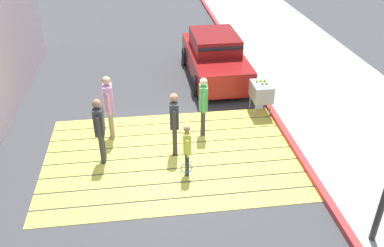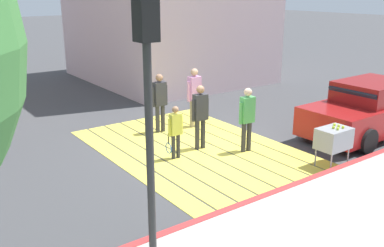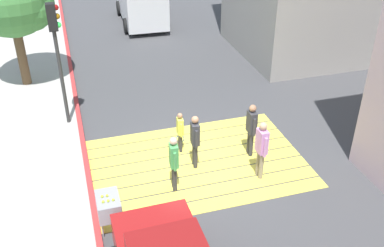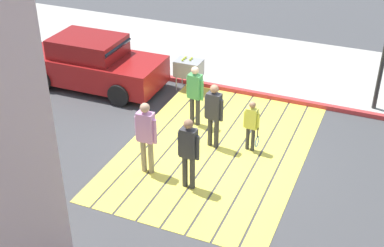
{
  "view_description": "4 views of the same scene",
  "coord_description": "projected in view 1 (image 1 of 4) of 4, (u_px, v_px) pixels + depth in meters",
  "views": [
    {
      "loc": [
        0.59,
        8.5,
        6.01
      ],
      "look_at": [
        -0.57,
        -0.16,
        0.84
      ],
      "focal_mm": 37.79,
      "sensor_mm": 36.0,
      "label": 1
    },
    {
      "loc": [
        -8.76,
        6.4,
        4.1
      ],
      "look_at": [
        -0.1,
        0.13,
        0.75
      ],
      "focal_mm": 40.55,
      "sensor_mm": 36.0,
      "label": 2
    },
    {
      "loc": [
        -3.34,
        -10.57,
        8.07
      ],
      "look_at": [
        0.07,
        0.83,
        0.91
      ],
      "focal_mm": 42.02,
      "sensor_mm": 36.0,
      "label": 3
    },
    {
      "loc": [
        10.33,
        3.72,
        7.11
      ],
      "look_at": [
        0.64,
        -0.38,
        1.01
      ],
      "focal_mm": 48.55,
      "sensor_mm": 36.0,
      "label": 4
    }
  ],
  "objects": [
    {
      "name": "pedestrian_adult_side",
      "position": [
        174.0,
        120.0,
        9.99
      ],
      "size": [
        0.25,
        0.5,
        1.72
      ],
      "color": "#333338",
      "rests_on": "ground"
    },
    {
      "name": "ground_plane",
      "position": [
        171.0,
        156.0,
        10.38
      ],
      "size": [
        120.0,
        120.0,
        0.0
      ],
      "primitive_type": "plane",
      "color": "#424244"
    },
    {
      "name": "sidewalk_west",
      "position": [
        376.0,
        139.0,
        10.99
      ],
      "size": [
        4.8,
        40.0,
        0.12
      ],
      "primitive_type": "cube",
      "color": "#ADA8A0",
      "rests_on": "ground"
    },
    {
      "name": "pedestrian_child_with_racket",
      "position": [
        187.0,
        148.0,
        9.35
      ],
      "size": [
        0.28,
        0.41,
        1.36
      ],
      "color": "#333338",
      "rests_on": "ground"
    },
    {
      "name": "pedestrian_adult_lead",
      "position": [
        100.0,
        126.0,
        9.69
      ],
      "size": [
        0.23,
        0.51,
        1.75
      ],
      "color": "#333338",
      "rests_on": "ground"
    },
    {
      "name": "curb_painted",
      "position": [
        293.0,
        145.0,
        10.72
      ],
      "size": [
        0.16,
        40.0,
        0.13
      ],
      "primitive_type": "cube",
      "color": "#BC3333",
      "rests_on": "ground"
    },
    {
      "name": "car_parked_near_curb",
      "position": [
        215.0,
        58.0,
        14.32
      ],
      "size": [
        2.03,
        4.33,
        1.57
      ],
      "color": "maroon",
      "rests_on": "ground"
    },
    {
      "name": "pedestrian_adult_trailing",
      "position": [
        109.0,
        103.0,
        10.64
      ],
      "size": [
        0.25,
        0.53,
        1.82
      ],
      "color": "gray",
      "rests_on": "ground"
    },
    {
      "name": "crosswalk_stripes",
      "position": [
        171.0,
        156.0,
        10.38
      ],
      "size": [
        6.4,
        4.35,
        0.01
      ],
      "color": "#EAD64C",
      "rests_on": "ground"
    },
    {
      "name": "pedestrian_teen_behind",
      "position": [
        203.0,
        102.0,
        10.83
      ],
      "size": [
        0.25,
        0.5,
        1.7
      ],
      "color": "#333338",
      "rests_on": "ground"
    },
    {
      "name": "tennis_ball_cart",
      "position": [
        261.0,
        92.0,
        12.05
      ],
      "size": [
        0.56,
        0.8,
        1.02
      ],
      "color": "#99999E",
      "rests_on": "ground"
    }
  ]
}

